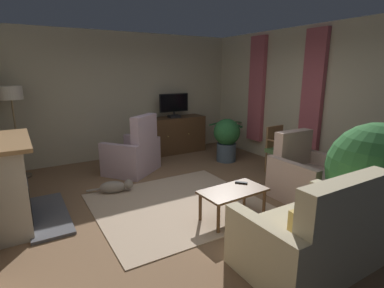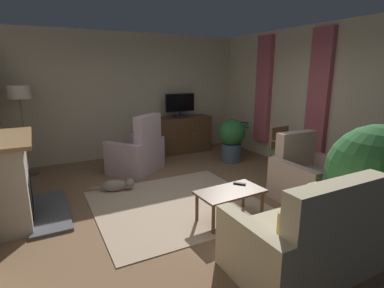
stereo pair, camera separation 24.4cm
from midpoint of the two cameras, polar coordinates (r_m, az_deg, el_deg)
ground_plane at (r=4.71m, az=-1.02°, el=-11.02°), size 5.90×6.55×0.04m
wall_back at (r=7.08m, az=-13.50°, el=8.92°), size 5.90×0.10×2.79m
wall_right_with_window at (r=6.11m, az=21.66°, el=7.58°), size 0.10×6.55×2.79m
curtain_panel_near at (r=6.02m, az=21.00°, el=8.90°), size 0.10×0.44×2.34m
curtain_panel_far at (r=7.05m, az=11.32°, el=10.14°), size 0.10×0.44×2.34m
rug_central at (r=4.59m, az=-4.28°, el=-11.41°), size 2.37×2.19×0.01m
fireplace at (r=4.56m, az=-32.45°, el=-6.59°), size 0.85×1.41×1.14m
tv_cabinet at (r=7.28m, az=-4.53°, el=1.56°), size 1.54×0.53×0.87m
television at (r=7.11m, az=-4.45°, el=7.48°), size 0.73×0.20×0.57m
coffee_table at (r=4.06m, az=6.13°, el=-9.43°), size 0.92×0.53×0.42m
tv_remote at (r=4.26m, az=7.79°, el=-7.36°), size 0.15×0.16×0.02m
sofa_floral at (r=3.32m, az=20.15°, el=-16.36°), size 1.43×0.91×1.05m
armchair_beside_cabinet at (r=5.98m, az=-12.22°, el=-1.99°), size 1.24×1.22×1.15m
armchair_facing_sofa at (r=4.99m, az=19.81°, el=-6.11°), size 0.96×0.93×1.03m
side_chair_mid_row at (r=6.01m, az=15.47°, el=-0.70°), size 0.53×0.53×0.91m
potted_plant_tall_palm_by_window at (r=7.34m, az=5.72°, el=0.29°), size 0.92×0.74×0.81m
potted_plant_leafy_by_curtain at (r=6.56m, az=5.60°, el=1.23°), size 0.58×0.58×0.95m
potted_plant_on_hearth_side at (r=4.21m, az=30.46°, el=-4.57°), size 1.18×1.18×1.37m
cat at (r=5.13m, az=-15.86°, el=-7.88°), size 0.71×0.35×0.22m
floor_lamp at (r=6.30m, az=-32.20°, el=6.60°), size 0.39×0.39×1.70m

